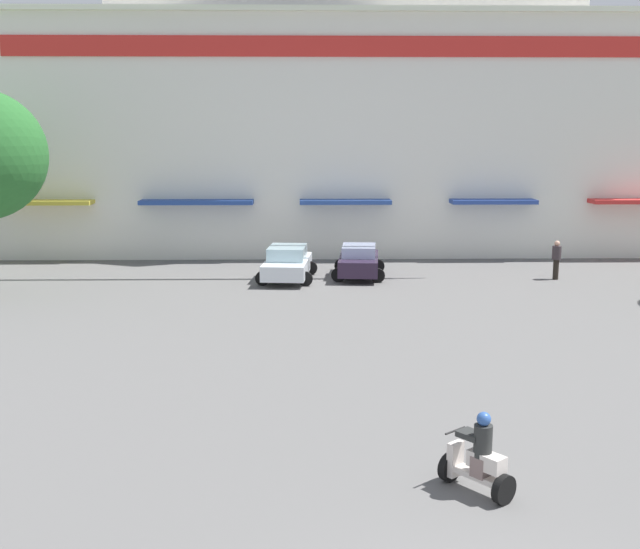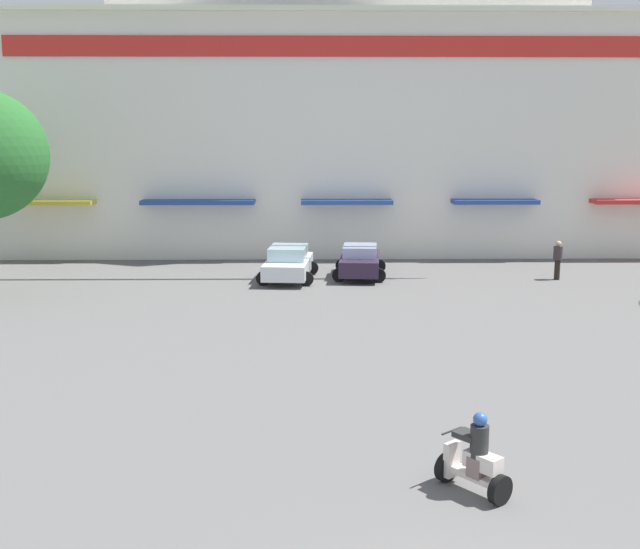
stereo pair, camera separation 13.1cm
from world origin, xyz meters
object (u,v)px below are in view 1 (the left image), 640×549
at_px(parked_car_0, 287,263).
at_px(parked_car_1, 359,261).
at_px(scooter_rider_1, 478,460).
at_px(pedestrian_0, 556,258).

xyz_separation_m(parked_car_0, parked_car_1, (3.08, 0.59, -0.02)).
height_order(scooter_rider_1, pedestrian_0, pedestrian_0).
bearing_deg(parked_car_1, scooter_rider_1, -88.27).
bearing_deg(parked_car_0, scooter_rider_1, -79.48).
relative_size(parked_car_1, pedestrian_0, 2.37).
relative_size(parked_car_1, scooter_rider_1, 2.64).
bearing_deg(parked_car_0, parked_car_1, 10.87).
xyz_separation_m(parked_car_0, pedestrian_0, (11.44, -0.11, 0.22)).
bearing_deg(parked_car_0, pedestrian_0, -0.57).
xyz_separation_m(parked_car_1, scooter_rider_1, (0.62, -20.49, -0.11)).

